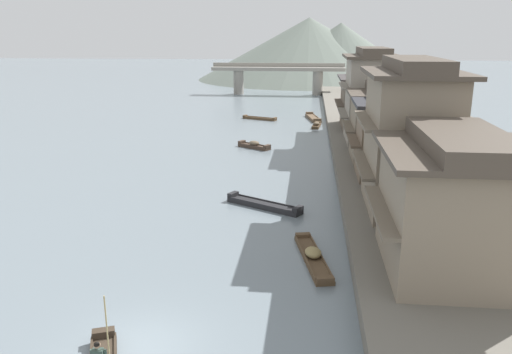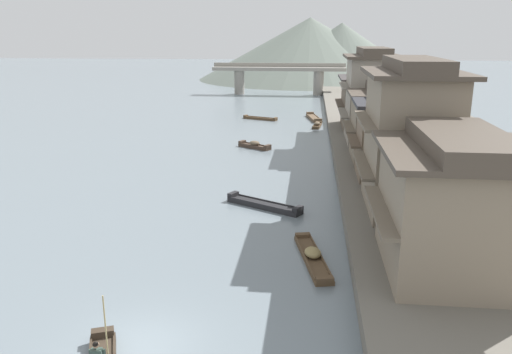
% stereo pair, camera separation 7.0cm
% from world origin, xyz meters
% --- Properties ---
extents(ground_plane, '(400.00, 400.00, 0.00)m').
position_xyz_m(ground_plane, '(0.00, 0.00, 0.00)').
color(ground_plane, slate).
extents(riverbank_right, '(18.00, 110.00, 0.77)m').
position_xyz_m(riverbank_right, '(16.97, 30.00, 0.39)').
color(riverbank_right, '#6B665B').
rests_on(riverbank_right, ground).
extents(boat_moored_nearest, '(3.39, 2.63, 0.72)m').
position_xyz_m(boat_moored_nearest, '(0.56, 32.86, 0.27)').
color(boat_moored_nearest, '#423328').
rests_on(boat_moored_nearest, ground).
extents(boat_moored_second, '(5.10, 3.41, 0.56)m').
position_xyz_m(boat_moored_second, '(3.08, 15.53, 0.18)').
color(boat_moored_second, '#232326').
rests_on(boat_moored_second, ground).
extents(boat_moored_third, '(2.13, 5.88, 0.55)m').
position_xyz_m(boat_moored_third, '(6.32, 50.56, 0.18)').
color(boat_moored_third, brown).
rests_on(boat_moored_third, ground).
extents(boat_moored_far, '(4.60, 2.51, 0.42)m').
position_xyz_m(boat_moored_far, '(-0.56, 49.71, 0.14)').
color(boat_moored_far, brown).
rests_on(boat_moored_far, ground).
extents(boat_midriver_drifting, '(1.22, 3.77, 0.59)m').
position_xyz_m(boat_midriver_drifting, '(6.70, 45.25, 0.20)').
color(boat_midriver_drifting, brown).
rests_on(boat_midriver_drifting, ground).
extents(boat_midriver_upstream, '(1.99, 5.54, 0.64)m').
position_xyz_m(boat_midriver_upstream, '(6.19, 7.92, 0.20)').
color(boat_midriver_upstream, brown).
rests_on(boat_midriver_upstream, ground).
extents(house_waterfront_nearest, '(6.88, 7.78, 6.14)m').
position_xyz_m(house_waterfront_nearest, '(12.22, 6.14, 3.77)').
color(house_waterfront_nearest, gray).
rests_on(house_waterfront_nearest, riverbank_right).
extents(house_waterfront_second, '(5.56, 7.72, 8.74)m').
position_xyz_m(house_waterfront_second, '(11.56, 14.18, 5.07)').
color(house_waterfront_second, gray).
rests_on(house_waterfront_second, riverbank_right).
extents(house_waterfront_tall, '(5.74, 5.47, 6.14)m').
position_xyz_m(house_waterfront_tall, '(11.65, 21.06, 3.79)').
color(house_waterfront_tall, '#75604C').
rests_on(house_waterfront_tall, riverbank_right).
extents(house_waterfront_narrow, '(6.94, 6.50, 6.14)m').
position_xyz_m(house_waterfront_narrow, '(12.25, 26.75, 3.77)').
color(house_waterfront_narrow, '#7F705B').
rests_on(house_waterfront_narrow, riverbank_right).
extents(house_waterfront_far, '(5.52, 7.47, 8.74)m').
position_xyz_m(house_waterfront_far, '(11.54, 34.15, 5.07)').
color(house_waterfront_far, gray).
rests_on(house_waterfront_far, riverbank_right).
extents(house_waterfront_end, '(5.73, 7.75, 6.14)m').
position_xyz_m(house_waterfront_end, '(11.65, 41.42, 3.77)').
color(house_waterfront_end, brown).
rests_on(house_waterfront_end, riverbank_right).
extents(stone_bridge, '(23.75, 2.40, 5.54)m').
position_xyz_m(stone_bridge, '(0.00, 77.47, 3.59)').
color(stone_bridge, gray).
rests_on(stone_bridge, ground).
extents(hill_far_west, '(39.77, 39.77, 12.97)m').
position_xyz_m(hill_far_west, '(12.50, 108.23, 6.49)').
color(hill_far_west, slate).
rests_on(hill_far_west, ground).
extents(hill_far_centre, '(52.54, 52.54, 14.20)m').
position_xyz_m(hill_far_centre, '(5.22, 109.78, 7.10)').
color(hill_far_centre, slate).
rests_on(hill_far_centre, ground).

